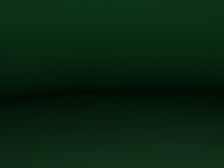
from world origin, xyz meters
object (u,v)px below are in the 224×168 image
umbrella_second (121,15)px  umbrella_third (79,39)px  lounger_third_shoreside (116,104)px  lounger_second_shoreside (140,152)px  lounger_farthest_shoreside (113,87)px  person_walking_near (85,64)px  umbrella_farthest (100,37)px  lounger_farthest_inland (131,99)px

umbrella_second → umbrella_third: bearing=101.9°
lounger_third_shoreside → lounger_second_shoreside: bearing=-87.0°
lounger_farthest_shoreside → person_walking_near: (-1.29, 3.09, 0.72)m
umbrella_farthest → lounger_second_shoreside: bearing=-84.4°
umbrella_second → lounger_second_shoreside: size_ratio=2.25×
umbrella_third → lounger_second_shoreside: bearing=-60.3°
umbrella_farthest → umbrella_third: bearing=-102.7°
umbrella_third → umbrella_farthest: (0.66, 2.94, 0.07)m
umbrella_second → person_walking_near: umbrella_second is taller
lounger_second_shoreside → person_walking_near: person_walking_near is taller
lounger_second_shoreside → lounger_third_shoreside: size_ratio=0.86×
umbrella_third → lounger_farthest_inland: size_ratio=1.76×
umbrella_second → umbrella_farthest: bearing=89.7°
umbrella_second → umbrella_farthest: size_ratio=1.09×
umbrella_second → lounger_farthest_shoreside: umbrella_second is taller
lounger_second_shoreside → umbrella_third: 3.13m
umbrella_farthest → person_walking_near: 4.60m
umbrella_second → lounger_farthest_shoreside: 7.58m
umbrella_second → umbrella_farthest: 5.94m
umbrella_farthest → lounger_farthest_inland: (1.05, -0.99, -2.17)m
umbrella_second → lounger_second_shoreside: (0.52, 0.99, -2.39)m
lounger_second_shoreside → umbrella_third: umbrella_third is taller
lounger_farthest_inland → umbrella_farthest: bearing=146.1°
umbrella_third → umbrella_farthest: umbrella_farthest is taller
umbrella_third → lounger_third_shoreside: size_ratio=1.69×
umbrella_second → lounger_farthest_inland: size_ratio=2.01×
umbrella_third → lounger_farthest_shoreside: size_ratio=1.56×
lounger_farthest_inland → person_walking_near: 5.61m
lounger_second_shoreside → lounger_farthest_shoreside: (0.15, 6.17, -0.00)m
lounger_third_shoreside → person_walking_near: 6.10m
lounger_farthest_inland → person_walking_near: bearing=117.1°
lounger_third_shoreside → lounger_farthest_shoreside: 2.88m
person_walking_near → umbrella_farthest: bearing=0.6°
umbrella_third → lounger_third_shoreside: (1.10, 1.28, -2.11)m
lounger_third_shoreside → umbrella_second: bearing=-94.1°
lounger_farthest_inland → lounger_second_shoreside: bearing=-88.7°
lounger_third_shoreside → lounger_farthest_shoreside: lounger_farthest_shoreside is taller
umbrella_third → lounger_farthest_inland: 3.33m
lounger_farthest_inland → person_walking_near: (-1.70, 5.30, 0.70)m
umbrella_third → lounger_farthest_inland: (1.71, 1.95, -2.10)m
lounger_second_shoreside → umbrella_farthest: size_ratio=0.49×
umbrella_second → lounger_farthest_shoreside: size_ratio=1.79×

